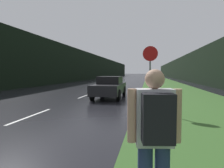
{
  "coord_description": "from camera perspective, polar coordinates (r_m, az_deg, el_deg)",
  "views": [
    {
      "loc": [
        4.6,
        0.89,
        1.74
      ],
      "look_at": [
        2.03,
        15.2,
        0.91
      ],
      "focal_mm": 32.0,
      "sensor_mm": 36.0,
      "label": 1
    }
  ],
  "objects": [
    {
      "name": "lane_stripe_b",
      "position": [
        8.74,
        -22.07,
        -8.43
      ],
      "size": [
        0.12,
        3.0,
        0.01
      ],
      "primitive_type": "cube",
      "color": "silver",
      "rests_on": "ground_plane"
    },
    {
      "name": "lane_stripe_c",
      "position": [
        15.05,
        -7.7,
        -3.37
      ],
      "size": [
        0.12,
        3.0,
        0.01
      ],
      "primitive_type": "cube",
      "color": "silver",
      "rests_on": "ground_plane"
    },
    {
      "name": "treeline_near_side",
      "position": [
        49.83,
        19.94,
        4.15
      ],
      "size": [
        2.0,
        140.0,
        5.32
      ],
      "primitive_type": "cube",
      "color": "black",
      "rests_on": "ground_plane"
    },
    {
      "name": "car_passing_near",
      "position": [
        13.82,
        -0.67,
        -0.81
      ],
      "size": [
        1.87,
        4.63,
        1.47
      ],
      "rotation": [
        0.0,
        0.0,
        3.14
      ],
      "color": "black",
      "rests_on": "ground_plane"
    },
    {
      "name": "grass_verge",
      "position": [
        39.22,
        13.68,
        0.67
      ],
      "size": [
        6.0,
        240.0,
        0.02
      ],
      "primitive_type": "cube",
      "color": "#386028",
      "rests_on": "ground_plane"
    },
    {
      "name": "hitchhiker_with_backpack",
      "position": [
        2.39,
        12.11,
        -14.34
      ],
      "size": [
        0.61,
        0.47,
        1.78
      ],
      "rotation": [
        0.0,
        0.0,
        0.15
      ],
      "color": "navy",
      "rests_on": "ground_plane"
    },
    {
      "name": "treeline_far_side",
      "position": [
        51.25,
        -6.41,
        4.92
      ],
      "size": [
        2.0,
        140.0,
        6.43
      ],
      "primitive_type": "cube",
      "color": "black",
      "rests_on": "ground_plane"
    },
    {
      "name": "lane_stripe_d",
      "position": [
        21.79,
        -2.04,
        -1.29
      ],
      "size": [
        0.12,
        3.0,
        0.01
      ],
      "primitive_type": "cube",
      "color": "silver",
      "rests_on": "ground_plane"
    },
    {
      "name": "stop_sign",
      "position": [
        9.01,
        10.82,
        3.39
      ],
      "size": [
        0.66,
        0.07,
        2.91
      ],
      "color": "slate",
      "rests_on": "ground_plane"
    }
  ]
}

